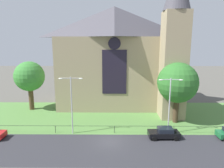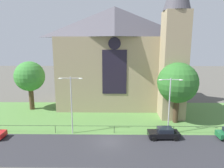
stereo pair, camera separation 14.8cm
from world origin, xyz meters
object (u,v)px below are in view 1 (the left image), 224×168
Objects in this scene: tree_right_near at (178,83)px; streetlamp_near at (71,98)px; church_building at (118,56)px; streetlamp_far at (170,99)px; parked_car_black at (164,133)px; tree_left_far at (29,77)px.

streetlamp_near is (-16.16, -4.43, -1.34)m from tree_right_near.
church_building is 14.11m from tree_right_near.
tree_right_near is 1.21× the size of streetlamp_far.
tree_right_near is at bearing -120.82° from parked_car_black.
tree_left_far is at bearing -29.45° from parked_car_black.
streetlamp_far is at bearing -64.14° from church_building.
tree_right_near is 27.18m from tree_left_far.
parked_car_black is (-0.92, -1.40, -4.46)m from streetlamp_far.
church_building is 19.39m from parked_car_black.
church_building is at bearing 11.48° from tree_left_far.
parked_car_black is at bearing -119.40° from tree_right_near.
church_building is 16.67m from streetlamp_near.
tree_right_near is (9.33, -9.94, -3.64)m from church_building.
church_building is 16.76m from streetlamp_far.
tree_left_far is 15.01m from streetlamp_near.
streetlamp_near is 1.02× the size of streetlamp_far.
streetlamp_far is (6.97, -14.37, -5.07)m from church_building.
streetlamp_near is 13.80m from streetlamp_far.
streetlamp_far is (13.80, 0.00, -0.09)m from streetlamp_near.
tree_left_far is 26.82m from parked_car_black.
tree_right_near is 1.05× the size of tree_left_far.
streetlamp_far is 1.92× the size of parked_car_black.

